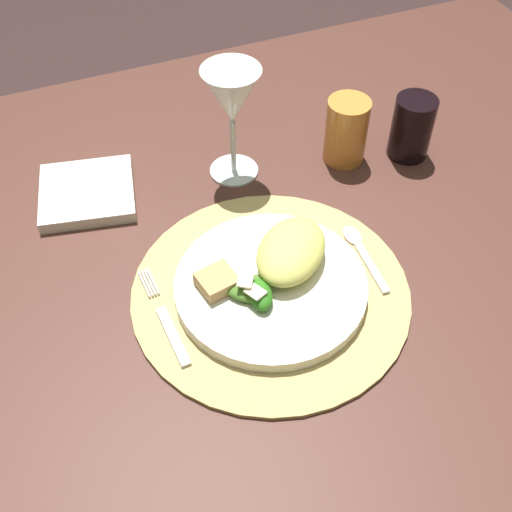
{
  "coord_description": "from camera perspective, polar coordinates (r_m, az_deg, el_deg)",
  "views": [
    {
      "loc": [
        -0.21,
        -0.52,
        1.38
      ],
      "look_at": [
        0.0,
        -0.0,
        0.76
      ],
      "focal_mm": 45.14,
      "sensor_mm": 36.0,
      "label": 1
    }
  ],
  "objects": [
    {
      "name": "salad_greens",
      "position": [
        0.78,
        -0.29,
        -3.08
      ],
      "size": [
        0.07,
        0.07,
        0.03
      ],
      "color": "#2A6D18",
      "rests_on": "dinner_plate"
    },
    {
      "name": "pasta_serving",
      "position": [
        0.81,
        3.13,
        0.45
      ],
      "size": [
        0.14,
        0.14,
        0.04
      ],
      "primitive_type": "ellipsoid",
      "rotation": [
        0.0,
        0.0,
        3.94
      ],
      "color": "#D9D361",
      "rests_on": "dinner_plate"
    },
    {
      "name": "wine_glass",
      "position": [
        0.91,
        -2.17,
        13.65
      ],
      "size": [
        0.08,
        0.08,
        0.18
      ],
      "color": "silver",
      "rests_on": "dining_table"
    },
    {
      "name": "amber_tumbler",
      "position": [
        0.99,
        8.0,
        10.94
      ],
      "size": [
        0.06,
        0.06,
        0.1
      ],
      "primitive_type": "cylinder",
      "color": "orange",
      "rests_on": "dining_table"
    },
    {
      "name": "placemat",
      "position": [
        0.82,
        1.31,
        -3.21
      ],
      "size": [
        0.35,
        0.35,
        0.01
      ],
      "primitive_type": "cylinder",
      "color": "tan",
      "rests_on": "dining_table"
    },
    {
      "name": "spoon",
      "position": [
        0.87,
        9.17,
        0.74
      ],
      "size": [
        0.02,
        0.12,
        0.01
      ],
      "color": "silver",
      "rests_on": "placemat"
    },
    {
      "name": "ground_plane",
      "position": [
        1.49,
        -0.02,
        -19.75
      ],
      "size": [
        6.0,
        6.0,
        0.0
      ],
      "primitive_type": "plane",
      "color": "#342323"
    },
    {
      "name": "dark_tumbler",
      "position": [
        1.02,
        13.64,
        11.01
      ],
      "size": [
        0.06,
        0.06,
        0.1
      ],
      "primitive_type": "cylinder",
      "color": "black",
      "rests_on": "dining_table"
    },
    {
      "name": "bread_piece",
      "position": [
        0.79,
        -3.46,
        -2.27
      ],
      "size": [
        0.05,
        0.05,
        0.02
      ],
      "primitive_type": "cube",
      "rotation": [
        0.0,
        0.0,
        3.34
      ],
      "color": "tan",
      "rests_on": "dinner_plate"
    },
    {
      "name": "dinner_plate",
      "position": [
        0.81,
        1.32,
        -2.7
      ],
      "size": [
        0.24,
        0.24,
        0.02
      ],
      "primitive_type": "cylinder",
      "color": "silver",
      "rests_on": "placemat"
    },
    {
      "name": "dining_table",
      "position": [
        0.98,
        -0.02,
        -6.89
      ],
      "size": [
        1.48,
        1.04,
        0.74
      ],
      "color": "#4A2920",
      "rests_on": "ground"
    },
    {
      "name": "napkin",
      "position": [
        0.97,
        -14.72,
        5.44
      ],
      "size": [
        0.16,
        0.15,
        0.02
      ],
      "primitive_type": "cube",
      "rotation": [
        0.0,
        0.0,
        -0.2
      ],
      "color": "white",
      "rests_on": "dining_table"
    },
    {
      "name": "fork",
      "position": [
        0.79,
        -8.0,
        -5.67
      ],
      "size": [
        0.02,
        0.16,
        0.0
      ],
      "color": "silver",
      "rests_on": "placemat"
    }
  ]
}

